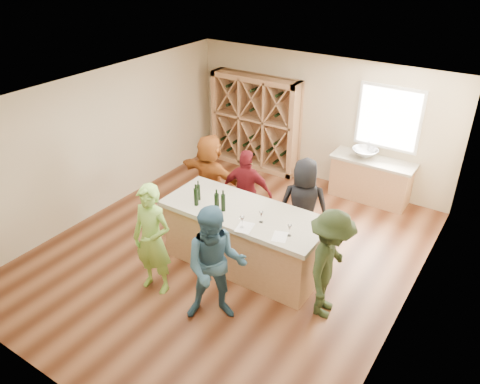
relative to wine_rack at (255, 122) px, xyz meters
The scene contains 32 objects.
floor 3.78m from the wine_rack, 65.36° to the right, with size 6.00×7.00×0.10m, color brown.
ceiling 4.00m from the wine_rack, 65.36° to the right, with size 6.00×7.00×0.10m, color white.
wall_back 1.56m from the wine_rack, 10.57° to the left, with size 6.00×0.10×2.80m, color beige.
wall_front 6.99m from the wine_rack, 77.60° to the right, with size 6.00×0.10×2.80m, color beige.
wall_left 3.63m from the wine_rack, 115.36° to the right, with size 0.10×7.00×2.80m, color beige.
wall_right 5.61m from the wine_rack, 35.70° to the right, with size 0.10×7.00×2.80m, color beige.
window_frame 3.08m from the wine_rack, ahead, with size 1.30×0.06×1.30m, color white.
window_pane 3.07m from the wine_rack, ahead, with size 1.18×0.01×1.18m, color white.
wine_rack is the anchor object (origin of this frame).
back_counter_base 2.98m from the wine_rack, ahead, with size 1.60×0.58×0.86m, color tan.
back_counter_top 2.91m from the wine_rack, ahead, with size 1.70×0.62×0.06m, color #B7AE97.
sink 2.70m from the wine_rack, ahead, with size 0.54×0.54×0.19m, color silver.
faucet 2.70m from the wine_rack, ahead, with size 0.02×0.02×0.30m, color silver.
tasting_counter_base 3.98m from the wine_rack, 60.77° to the right, with size 2.60×1.00×1.00m, color tan.
tasting_counter_top 3.94m from the wine_rack, 60.77° to the right, with size 2.72×1.12×0.08m, color #B7AE97.
wine_bottle_a 3.73m from the wine_rack, 72.86° to the right, with size 0.07×0.07×0.27m, color black.
wine_bottle_b 3.90m from the wine_rack, 72.48° to the right, with size 0.07×0.07×0.30m, color black.
wine_bottle_d 4.02m from the wine_rack, 66.98° to the right, with size 0.08×0.08×0.31m, color black.
wine_bottle_e 3.98m from the wine_rack, 65.57° to the right, with size 0.07×0.07×0.29m, color black.
wine_glass_a 4.21m from the wine_rack, 67.34° to the right, with size 0.07×0.07×0.18m, color white.
wine_glass_b 4.44m from the wine_rack, 60.76° to the right, with size 0.08×0.08×0.20m, color white.
wine_glass_d 4.27m from the wine_rack, 57.02° to the right, with size 0.07×0.07×0.18m, color white.
wine_glass_e 4.66m from the wine_rack, 52.07° to the right, with size 0.07×0.07×0.18m, color white.
tasting_menu_a 4.16m from the wine_rack, 67.62° to the right, with size 0.22×0.30×0.00m, color white.
tasting_menu_b 4.43m from the wine_rack, 60.25° to the right, with size 0.23×0.32×0.00m, color white.
tasting_menu_c 4.68m from the wine_rack, 53.78° to the right, with size 0.21×0.29×0.00m, color white.
person_near_left 4.82m from the wine_rack, 77.04° to the right, with size 0.67×0.49×1.83m, color #8CC64C.
person_near_right 5.19m from the wine_rack, 64.32° to the right, with size 0.89×0.49×1.83m, color #335972.
person_server 5.15m from the wine_rack, 46.36° to the right, with size 1.12×0.52×1.73m, color #263319.
person_far_mid 2.89m from the wine_rack, 61.21° to the right, with size 0.97×0.50×1.65m, color #590F14.
person_far_right 3.51m from the wine_rack, 44.41° to the right, with size 0.85×0.55×1.73m, color black.
person_far_left 2.52m from the wine_rack, 78.21° to the right, with size 1.60×0.57×1.72m, color #994C19.
Camera 1 is at (3.89, -5.55, 4.98)m, focal length 35.00 mm.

